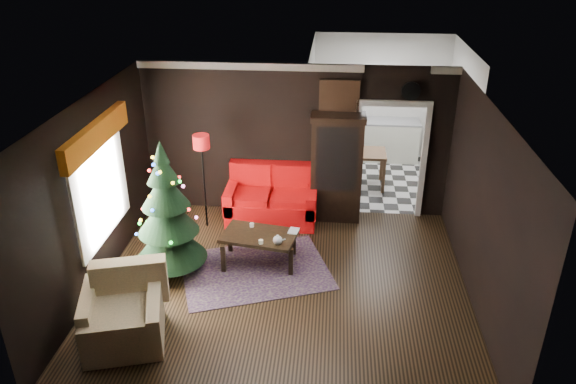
# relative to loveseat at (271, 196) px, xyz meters

# --- Properties ---
(floor) EXTENTS (5.50, 5.50, 0.00)m
(floor) POSITION_rel_loveseat_xyz_m (0.40, -2.05, -0.50)
(floor) COLOR black
(floor) RESTS_ON ground
(ceiling) EXTENTS (5.50, 5.50, 0.00)m
(ceiling) POSITION_rel_loveseat_xyz_m (0.40, -2.05, 2.30)
(ceiling) COLOR white
(ceiling) RESTS_ON ground
(wall_back) EXTENTS (5.50, 0.00, 5.50)m
(wall_back) POSITION_rel_loveseat_xyz_m (0.40, 0.45, 0.90)
(wall_back) COLOR black
(wall_back) RESTS_ON ground
(wall_front) EXTENTS (5.50, 0.00, 5.50)m
(wall_front) POSITION_rel_loveseat_xyz_m (0.40, -4.55, 0.90)
(wall_front) COLOR black
(wall_front) RESTS_ON ground
(wall_left) EXTENTS (0.00, 5.50, 5.50)m
(wall_left) POSITION_rel_loveseat_xyz_m (-2.35, -2.05, 0.90)
(wall_left) COLOR black
(wall_left) RESTS_ON ground
(wall_right) EXTENTS (0.00, 5.50, 5.50)m
(wall_right) POSITION_rel_loveseat_xyz_m (3.15, -2.05, 0.90)
(wall_right) COLOR black
(wall_right) RESTS_ON ground
(doorway) EXTENTS (1.10, 0.10, 2.10)m
(doorway) POSITION_rel_loveseat_xyz_m (2.10, 0.45, 0.55)
(doorway) COLOR silver
(doorway) RESTS_ON ground
(left_window) EXTENTS (0.05, 1.60, 1.40)m
(left_window) POSITION_rel_loveseat_xyz_m (-2.31, -1.85, 0.95)
(left_window) COLOR white
(left_window) RESTS_ON wall_left
(valance) EXTENTS (0.12, 2.10, 0.35)m
(valance) POSITION_rel_loveseat_xyz_m (-2.23, -1.85, 1.77)
(valance) COLOR #87410A
(valance) RESTS_ON wall_left
(kitchen_floor) EXTENTS (3.00, 3.00, 0.00)m
(kitchen_floor) POSITION_rel_loveseat_xyz_m (2.10, 1.95, -0.50)
(kitchen_floor) COLOR silver
(kitchen_floor) RESTS_ON ground
(kitchen_window) EXTENTS (0.70, 0.06, 0.70)m
(kitchen_window) POSITION_rel_loveseat_xyz_m (2.10, 3.40, 1.20)
(kitchen_window) COLOR white
(kitchen_window) RESTS_ON ground
(rug) EXTENTS (2.65, 2.28, 0.01)m
(rug) POSITION_rel_loveseat_xyz_m (-0.07, -1.67, -0.49)
(rug) COLOR #282125
(rug) RESTS_ON ground
(loveseat) EXTENTS (1.70, 0.90, 1.00)m
(loveseat) POSITION_rel_loveseat_xyz_m (0.00, 0.00, 0.00)
(loveseat) COLOR maroon
(loveseat) RESTS_ON ground
(curio_cabinet) EXTENTS (0.90, 0.45, 1.90)m
(curio_cabinet) POSITION_rel_loveseat_xyz_m (1.15, 0.22, 0.45)
(curio_cabinet) COLOR black
(curio_cabinet) RESTS_ON ground
(floor_lamp) EXTENTS (0.39, 0.39, 1.81)m
(floor_lamp) POSITION_rel_loveseat_xyz_m (-1.14, -0.30, 0.33)
(floor_lamp) COLOR black
(floor_lamp) RESTS_ON ground
(christmas_tree) EXTENTS (1.28, 1.28, 2.11)m
(christmas_tree) POSITION_rel_loveseat_xyz_m (-1.37, -1.74, 0.55)
(christmas_tree) COLOR black
(christmas_tree) RESTS_ON ground
(armchair) EXTENTS (1.27, 1.27, 1.05)m
(armchair) POSITION_rel_loveseat_xyz_m (-1.53, -3.41, -0.04)
(armchair) COLOR tan
(armchair) RESTS_ON ground
(coffee_table) EXTENTS (1.25, 0.88, 0.52)m
(coffee_table) POSITION_rel_loveseat_xyz_m (-0.03, -1.43, -0.23)
(coffee_table) COLOR #321B0F
(coffee_table) RESTS_ON rug
(teapot) EXTENTS (0.20, 0.20, 0.15)m
(teapot) POSITION_rel_loveseat_xyz_m (0.29, -1.70, 0.11)
(teapot) COLOR silver
(teapot) RESTS_ON coffee_table
(cup_a) EXTENTS (0.09, 0.09, 0.06)m
(cup_a) POSITION_rel_loveseat_xyz_m (-0.18, -1.20, 0.06)
(cup_a) COLOR white
(cup_a) RESTS_ON coffee_table
(cup_b) EXTENTS (0.09, 0.09, 0.06)m
(cup_b) POSITION_rel_loveseat_xyz_m (0.03, -1.70, 0.06)
(cup_b) COLOR #EDEECD
(cup_b) RESTS_ON coffee_table
(book) EXTENTS (0.16, 0.04, 0.21)m
(book) POSITION_rel_loveseat_xyz_m (0.43, -1.28, 0.13)
(book) COLOR #886857
(book) RESTS_ON coffee_table
(wall_clock) EXTENTS (0.32, 0.32, 0.06)m
(wall_clock) POSITION_rel_loveseat_xyz_m (2.35, 0.40, 1.88)
(wall_clock) COLOR white
(wall_clock) RESTS_ON wall_back
(painting) EXTENTS (0.62, 0.05, 0.52)m
(painting) POSITION_rel_loveseat_xyz_m (1.15, 0.41, 1.75)
(painting) COLOR #B97B56
(painting) RESTS_ON wall_back
(kitchen_counter) EXTENTS (1.80, 0.60, 0.90)m
(kitchen_counter) POSITION_rel_loveseat_xyz_m (2.10, 3.15, -0.05)
(kitchen_counter) COLOR white
(kitchen_counter) RESTS_ON ground
(kitchen_table) EXTENTS (0.70, 0.70, 0.75)m
(kitchen_table) POSITION_rel_loveseat_xyz_m (1.80, 1.65, -0.12)
(kitchen_table) COLOR brown
(kitchen_table) RESTS_ON ground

